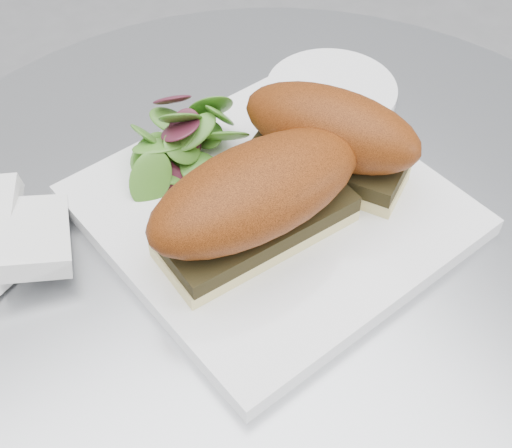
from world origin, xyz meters
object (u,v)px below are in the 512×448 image
(plate, at_px, (272,210))
(sandwich_left, at_px, (257,199))
(sandwich_right, at_px, (331,136))
(saucer, at_px, (331,91))

(plate, bearing_deg, sandwich_left, -142.78)
(plate, height_order, sandwich_left, sandwich_left)
(plate, xyz_separation_m, sandwich_right, (0.06, 0.00, 0.05))
(plate, bearing_deg, saucer, 35.16)
(plate, height_order, sandwich_right, sandwich_right)
(sandwich_right, bearing_deg, saucer, 110.08)
(plate, relative_size, saucer, 2.06)
(plate, xyz_separation_m, sandwich_left, (-0.03, -0.02, 0.05))
(sandwich_right, bearing_deg, plate, -118.37)
(plate, height_order, saucer, plate)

